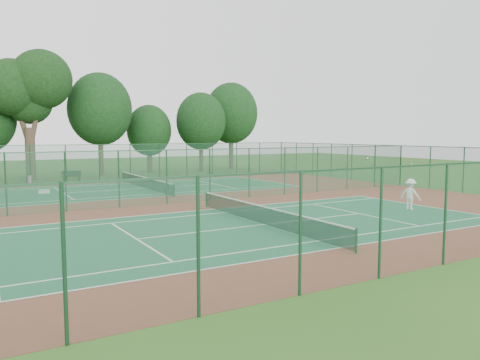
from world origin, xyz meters
The scene contains 19 objects.
ground centered at (0.00, 0.00, 0.00)m, with size 120.00×120.00×0.00m, color #2C591B.
red_pad centered at (0.00, 0.00, 0.01)m, with size 40.00×36.00×0.01m, color maroon.
court_near centered at (0.00, -9.00, 0.01)m, with size 23.77×10.97×0.01m, color #1C5B3B.
court_far centered at (0.00, 9.00, 0.01)m, with size 23.77×10.97×0.01m, color #1B5732.
fence_north centered at (0.00, 18.00, 1.76)m, with size 40.00×0.09×3.50m.
fence_south centered at (0.00, -18.00, 1.76)m, with size 40.00×0.09×3.50m.
fence_east centered at (20.00, 0.00, 1.76)m, with size 0.09×36.00×3.50m.
fence_divider centered at (0.00, 0.00, 1.76)m, with size 40.00×0.09×3.50m.
tennis_net_near centered at (0.00, -9.00, 0.54)m, with size 0.10×12.90×0.97m.
tennis_net_far centered at (0.00, 9.00, 0.54)m, with size 0.10×12.90×0.97m.
player_near centered at (10.01, -9.48, 0.94)m, with size 1.18×0.68×1.83m, color white.
trash_bin centered at (-7.87, 17.18, 0.40)m, with size 0.43×0.43×0.78m, color slate.
bench centered at (-4.22, 17.47, 0.55)m, with size 1.77×1.03×1.05m.
kit_bag centered at (-7.67, 9.49, 0.16)m, with size 0.79×0.30×0.30m, color silver.
stray_ball_a centered at (3.52, -0.28, 0.05)m, with size 0.08×0.08×0.08m, color #A7C62E.
stray_ball_b centered at (6.69, -0.66, 0.05)m, with size 0.07×0.07×0.07m, color #B0C82E.
stray_ball_c centered at (1.35, -0.86, 0.05)m, with size 0.08×0.08×0.08m, color yellow.
big_tree centered at (-7.15, 22.00, 8.97)m, with size 8.25×6.04×12.67m.
evergreen_row centered at (0.50, 24.25, 0.00)m, with size 39.00×5.00×12.00m, color black, non-canonical shape.
Camera 1 is at (-12.36, -28.09, 4.47)m, focal length 35.00 mm.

